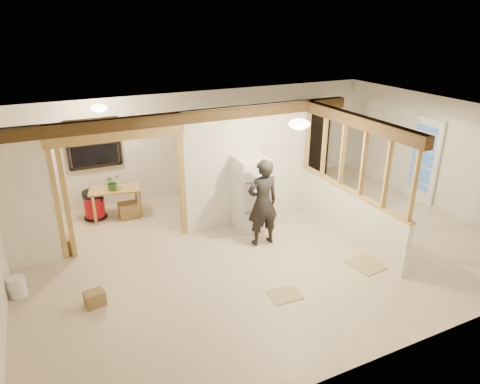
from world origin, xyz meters
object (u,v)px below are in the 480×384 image
woman (263,203)px  shop_vac (94,205)px  bookshelf (310,140)px  work_table (116,203)px  refrigerator (251,193)px

woman → shop_vac: 3.83m
shop_vac → woman: bearing=-42.6°
woman → bookshelf: 4.20m
woman → work_table: 3.41m
refrigerator → bookshelf: bookshelf is taller
work_table → refrigerator: bearing=-22.9°
shop_vac → refrigerator: bearing=-32.5°
work_table → bookshelf: bookshelf is taller
woman → work_table: woman is taller
work_table → bookshelf: 5.44m
work_table → shop_vac: bearing=175.2°
shop_vac → bookshelf: (5.83, 0.34, 0.67)m
woman → bookshelf: size_ratio=0.87×
woman → shop_vac: size_ratio=2.68×
refrigerator → bookshelf: (2.93, 2.18, 0.22)m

